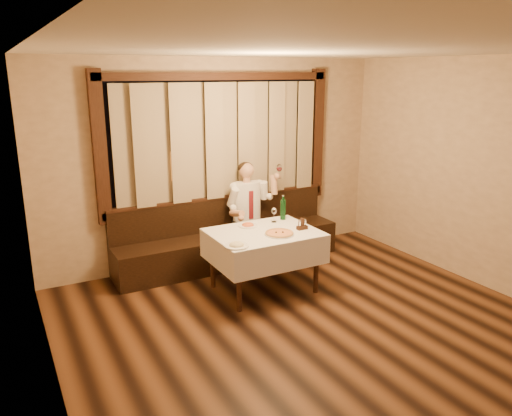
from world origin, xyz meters
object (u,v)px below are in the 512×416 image
banquette (228,242)px  seated_man (250,205)px  pasta_red (248,224)px  pasta_cream (237,243)px  dining_table (264,240)px  green_bottle (283,209)px  pizza (279,233)px  cruet_caddy (302,225)px

banquette → seated_man: seated_man is taller
seated_man → pasta_red: bearing=-119.4°
pasta_red → pasta_cream: pasta_cream is taller
pasta_red → pasta_cream: (-0.45, -0.60, 0.00)m
pasta_cream → seated_man: bearing=56.9°
banquette → pasta_red: 0.89m
banquette → pasta_red: bearing=-95.7°
dining_table → green_bottle: (0.46, 0.33, 0.24)m
dining_table → pizza: pizza is taller
pasta_red → banquette: bearing=84.3°
seated_man → pasta_cream: bearing=-123.1°
pasta_cream → green_bottle: bearing=33.4°
pasta_cream → pizza: bearing=12.3°
pizza → green_bottle: bearing=54.9°
cruet_caddy → pasta_red: bearing=140.4°
dining_table → pasta_cream: 0.63m
dining_table → seated_man: 0.99m
pizza → pasta_red: 0.50m
pizza → green_bottle: (0.36, 0.51, 0.12)m
seated_man → dining_table: bearing=-107.6°
pizza → green_bottle: 0.64m
green_bottle → cruet_caddy: bearing=-91.6°
dining_table → pizza: size_ratio=3.60×
dining_table → cruet_caddy: (0.45, -0.15, 0.16)m
banquette → dining_table: (0.00, -1.02, 0.34)m
green_bottle → pasta_cream: bearing=-146.6°
pizza → seated_man: bearing=80.2°
banquette → pasta_cream: 1.53m
pasta_red → seated_man: bearing=60.6°
pasta_red → green_bottle: green_bottle is taller
banquette → dining_table: 1.08m
banquette → pizza: bearing=-85.2°
pizza → green_bottle: size_ratio=1.09×
pizza → pasta_cream: bearing=-167.7°
green_bottle → seated_man: bearing=105.3°
pizza → cruet_caddy: (0.35, 0.04, 0.03)m
pasta_red → pasta_cream: bearing=-126.9°
banquette → cruet_caddy: (0.45, -1.17, 0.50)m
banquette → pasta_red: (-0.07, -0.75, 0.48)m
pasta_red → green_bottle: size_ratio=0.74×
pizza → cruet_caddy: 0.35m
dining_table → cruet_caddy: cruet_caddy is taller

